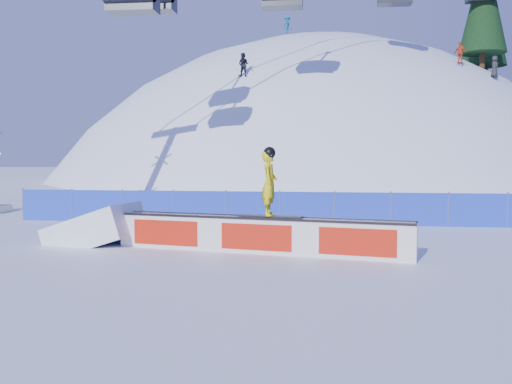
# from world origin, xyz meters

# --- Properties ---
(ground) EXTENTS (160.00, 160.00, 0.00)m
(ground) POSITION_xyz_m (0.00, 0.00, 0.00)
(ground) COLOR white
(ground) RESTS_ON ground
(snow_hill) EXTENTS (64.00, 64.00, 64.00)m
(snow_hill) POSITION_xyz_m (0.00, 42.00, -18.00)
(snow_hill) COLOR white
(snow_hill) RESTS_ON ground
(safety_fence) EXTENTS (22.05, 0.05, 1.30)m
(safety_fence) POSITION_xyz_m (0.00, 4.50, 0.60)
(safety_fence) COLOR #1D3AC3
(safety_fence) RESTS_ON ground
(rail_box) EXTENTS (7.97, 2.10, 0.96)m
(rail_box) POSITION_xyz_m (-1.05, -1.52, 0.47)
(rail_box) COLOR silver
(rail_box) RESTS_ON ground
(snow_ramp) EXTENTS (2.94, 2.15, 1.66)m
(snow_ramp) POSITION_xyz_m (-5.96, -0.56, 0.00)
(snow_ramp) COLOR white
(snow_ramp) RESTS_ON ground
(snowboarder) EXTENTS (1.77, 0.65, 1.82)m
(snowboarder) POSITION_xyz_m (-0.77, -1.58, 1.86)
(snowboarder) COLOR black
(snowboarder) RESTS_ON rail_box
(distant_skiers) EXTENTS (19.42, 13.79, 7.09)m
(distant_skiers) POSITION_xyz_m (2.72, 30.64, 11.00)
(distant_skiers) COLOR black
(distant_skiers) RESTS_ON ground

